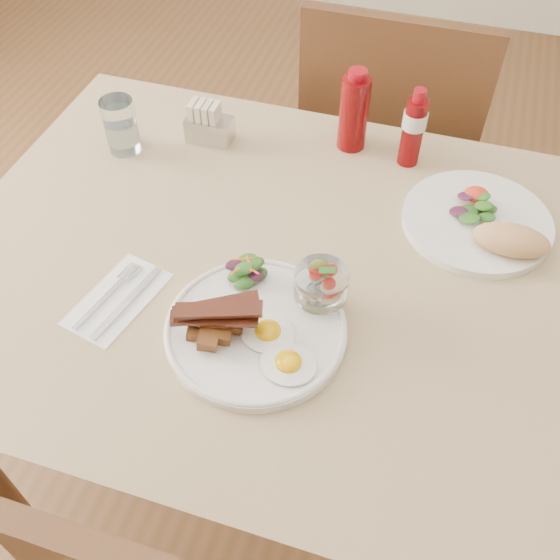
# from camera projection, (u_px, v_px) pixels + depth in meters

# --- Properties ---
(table) EXTENTS (1.33, 0.88, 0.75)m
(table) POSITION_uv_depth(u_px,v_px,m) (327.00, 307.00, 1.11)
(table) COLOR #55321A
(table) RESTS_ON ground
(chair_far) EXTENTS (0.42, 0.42, 0.93)m
(chair_far) POSITION_uv_depth(u_px,v_px,m) (388.00, 149.00, 1.63)
(chair_far) COLOR #55321A
(chair_far) RESTS_ON ground
(main_plate) EXTENTS (0.28, 0.28, 0.02)m
(main_plate) POSITION_uv_depth(u_px,v_px,m) (256.00, 330.00, 0.95)
(main_plate) COLOR white
(main_plate) RESTS_ON table
(fried_eggs) EXTENTS (0.14, 0.13, 0.02)m
(fried_eggs) POSITION_uv_depth(u_px,v_px,m) (278.00, 347.00, 0.92)
(fried_eggs) COLOR white
(fried_eggs) RESTS_ON main_plate
(bacon_potato_pile) EXTENTS (0.14, 0.09, 0.06)m
(bacon_potato_pile) POSITION_uv_depth(u_px,v_px,m) (215.00, 321.00, 0.92)
(bacon_potato_pile) COLOR brown
(bacon_potato_pile) RESTS_ON main_plate
(side_salad) EXTENTS (0.07, 0.06, 0.04)m
(side_salad) POSITION_uv_depth(u_px,v_px,m) (247.00, 271.00, 1.00)
(side_salad) COLOR #1E4311
(side_salad) RESTS_ON main_plate
(fruit_cup) EXTENTS (0.08, 0.08, 0.08)m
(fruit_cup) POSITION_uv_depth(u_px,v_px,m) (321.00, 284.00, 0.94)
(fruit_cup) COLOR white
(fruit_cup) RESTS_ON main_plate
(second_plate) EXTENTS (0.26, 0.26, 0.07)m
(second_plate) POSITION_uv_depth(u_px,v_px,m) (485.00, 224.00, 1.09)
(second_plate) COLOR white
(second_plate) RESTS_ON table
(ketchup_bottle) EXTENTS (0.07, 0.07, 0.17)m
(ketchup_bottle) POSITION_uv_depth(u_px,v_px,m) (354.00, 112.00, 1.21)
(ketchup_bottle) COLOR #610507
(ketchup_bottle) RESTS_ON table
(hot_sauce_bottle) EXTENTS (0.05, 0.05, 0.16)m
(hot_sauce_bottle) POSITION_uv_depth(u_px,v_px,m) (413.00, 128.00, 1.17)
(hot_sauce_bottle) COLOR #610507
(hot_sauce_bottle) RESTS_ON table
(sugar_caddy) EXTENTS (0.09, 0.05, 0.08)m
(sugar_caddy) POSITION_uv_depth(u_px,v_px,m) (208.00, 125.00, 1.25)
(sugar_caddy) COLOR silver
(sugar_caddy) RESTS_ON table
(water_glass) EXTENTS (0.06, 0.06, 0.11)m
(water_glass) POSITION_uv_depth(u_px,v_px,m) (121.00, 129.00, 1.22)
(water_glass) COLOR white
(water_glass) RESTS_ON table
(napkin_cutlery) EXTENTS (0.13, 0.19, 0.01)m
(napkin_cutlery) POSITION_uv_depth(u_px,v_px,m) (118.00, 299.00, 1.00)
(napkin_cutlery) COLOR white
(napkin_cutlery) RESTS_ON table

